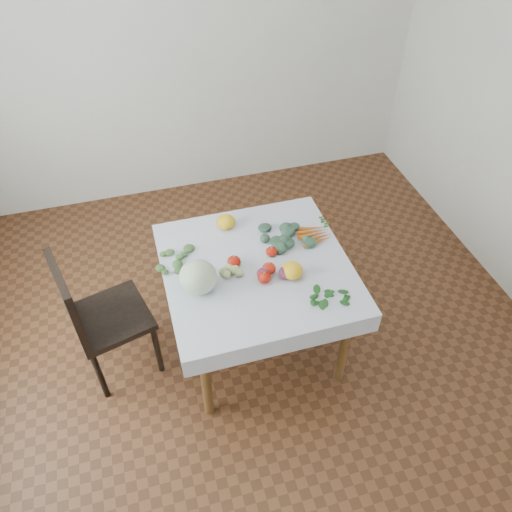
% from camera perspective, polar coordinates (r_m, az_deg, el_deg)
% --- Properties ---
extents(ground, '(4.00, 4.00, 0.00)m').
position_cam_1_polar(ground, '(3.62, 0.08, -9.63)').
color(ground, brown).
extents(back_wall, '(4.00, 0.04, 2.70)m').
position_cam_1_polar(back_wall, '(4.39, -7.82, 22.78)').
color(back_wall, white).
rests_on(back_wall, ground).
extents(table, '(1.00, 1.00, 0.75)m').
position_cam_1_polar(table, '(3.11, 0.09, -2.48)').
color(table, brown).
rests_on(table, ground).
extents(tablecloth, '(1.12, 1.12, 0.01)m').
position_cam_1_polar(tablecloth, '(3.04, 0.09, -1.19)').
color(tablecloth, white).
rests_on(tablecloth, table).
extents(chair, '(0.55, 0.55, 0.99)m').
position_cam_1_polar(chair, '(3.19, -18.05, -6.32)').
color(chair, black).
rests_on(chair, ground).
extents(cabbage, '(0.28, 0.28, 0.20)m').
position_cam_1_polar(cabbage, '(2.86, -6.66, -2.42)').
color(cabbage, beige).
rests_on(cabbage, tablecloth).
extents(tomato_a, '(0.08, 0.08, 0.06)m').
position_cam_1_polar(tomato_a, '(3.09, 1.78, 0.54)').
color(tomato_a, red).
rests_on(tomato_a, tablecloth).
extents(tomato_b, '(0.11, 0.11, 0.07)m').
position_cam_1_polar(tomato_b, '(2.98, 1.49, -1.43)').
color(tomato_b, red).
rests_on(tomato_b, tablecloth).
extents(tomato_c, '(0.10, 0.10, 0.07)m').
position_cam_1_polar(tomato_c, '(3.02, -2.54, -0.65)').
color(tomato_c, red).
rests_on(tomato_c, tablecloth).
extents(tomato_d, '(0.10, 0.10, 0.07)m').
position_cam_1_polar(tomato_d, '(2.93, 0.96, -2.45)').
color(tomato_d, red).
rests_on(tomato_d, tablecloth).
extents(heirloom_back, '(0.17, 0.17, 0.09)m').
position_cam_1_polar(heirloom_back, '(3.29, -3.46, 3.93)').
color(heirloom_back, yellow).
rests_on(heirloom_back, tablecloth).
extents(heirloom_front, '(0.15, 0.15, 0.09)m').
position_cam_1_polar(heirloom_front, '(2.96, 4.15, -1.65)').
color(heirloom_front, yellow).
rests_on(heirloom_front, tablecloth).
extents(onion_a, '(0.10, 0.10, 0.07)m').
position_cam_1_polar(onion_a, '(2.95, 0.82, -2.02)').
color(onion_a, '#57193E').
rests_on(onion_a, tablecloth).
extents(onion_b, '(0.10, 0.10, 0.08)m').
position_cam_1_polar(onion_b, '(2.95, 3.45, -1.89)').
color(onion_b, '#57193E').
rests_on(onion_b, tablecloth).
extents(tomatillo_cluster, '(0.14, 0.11, 0.04)m').
position_cam_1_polar(tomatillo_cluster, '(3.00, -2.86, -1.39)').
color(tomatillo_cluster, '#B4BE6D').
rests_on(tomatillo_cluster, tablecloth).
extents(carrot_bunch, '(0.21, 0.20, 0.03)m').
position_cam_1_polar(carrot_bunch, '(3.25, 6.74, 2.45)').
color(carrot_bunch, orange).
rests_on(carrot_bunch, tablecloth).
extents(kale_bunch, '(0.37, 0.29, 0.05)m').
position_cam_1_polar(kale_bunch, '(3.19, 3.25, 2.05)').
color(kale_bunch, '#385C43').
rests_on(kale_bunch, tablecloth).
extents(basil_bunch, '(0.24, 0.19, 0.01)m').
position_cam_1_polar(basil_bunch, '(2.90, 8.24, -4.51)').
color(basil_bunch, '#1C571B').
rests_on(basil_bunch, tablecloth).
extents(dill_bunch, '(0.23, 0.21, 0.03)m').
position_cam_1_polar(dill_bunch, '(3.09, -9.03, -0.54)').
color(dill_bunch, '#447B38').
rests_on(dill_bunch, tablecloth).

